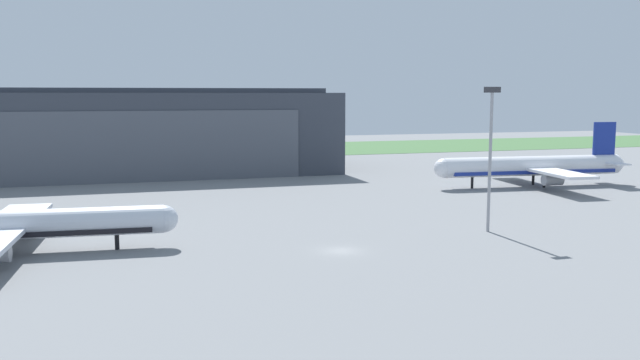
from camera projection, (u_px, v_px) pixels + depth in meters
ground_plane at (340, 251)px, 82.69m from camera, size 440.00×440.00×0.00m
grass_field_strip at (197, 151)px, 226.06m from camera, size 440.00×56.00×0.08m
maintenance_hangar at (132, 132)px, 164.62m from camera, size 98.02×41.06×20.91m
airliner_far_left at (532, 167)px, 139.87m from camera, size 43.33×35.09×13.47m
airliner_near_right at (8, 226)px, 80.32m from camera, size 39.73×34.85×11.58m
apron_light_mast at (490, 148)px, 92.84m from camera, size 2.40×0.50×20.40m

